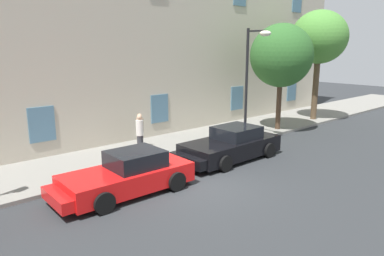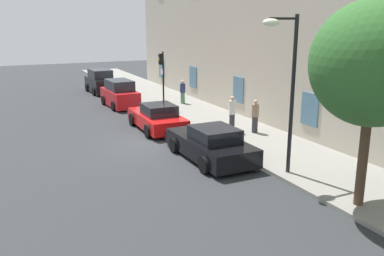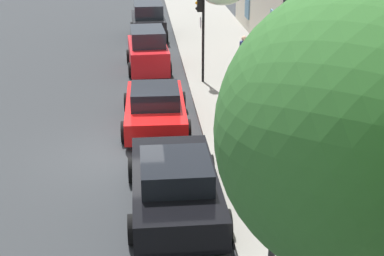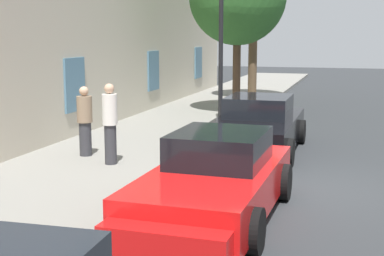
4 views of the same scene
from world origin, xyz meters
The scene contains 12 objects.
ground_plane centered at (0.00, 0.00, 0.00)m, with size 80.00×80.00×0.00m, color #2B2D30.
sidewalk centered at (0.00, 4.55, 0.07)m, with size 60.00×4.02×0.14m, color gray.
sportscar_red_lead centered at (-2.36, 1.12, 0.60)m, with size 4.74×2.16×1.39m.
sportscar_yellow_flank centered at (3.00, 1.40, 0.61)m, with size 5.00×2.25×1.40m.
hatchback_parked centered at (-14.89, 1.17, 0.83)m, with size 3.75×1.94×1.83m.
hatchback_distant centered at (-8.85, 1.02, 0.80)m, with size 3.71×1.91×1.77m.
tree_midblock centered at (9.18, 3.26, 4.34)m, with size 3.50×3.50×5.98m.
traffic_light centered at (-6.39, 3.05, 2.56)m, with size 0.44×0.36×3.55m.
street_lamp centered at (6.05, 2.65, 4.00)m, with size 0.44×1.42×5.58m.
pedestrian_admiring centered at (-7.50, 4.93, 0.92)m, with size 0.50×0.50×1.55m.
pedestrian_strolling centered at (0.87, 5.08, 0.98)m, with size 0.38×0.38×1.65m.
pedestrian_bystander centered at (0.25, 4.14, 1.07)m, with size 0.37×0.37×1.80m.
Camera 3 is at (15.06, 0.71, 6.86)m, focal length 53.16 mm.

